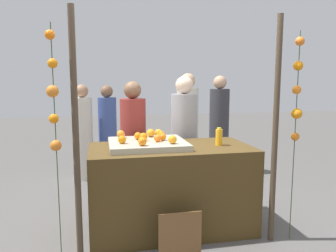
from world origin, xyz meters
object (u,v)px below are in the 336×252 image
(orange_1, at_px, (143,137))
(orange_0, at_px, (161,134))
(stall_counter, at_px, (171,188))
(vendor_left, at_px, (133,149))
(vendor_right, at_px, (184,145))
(juice_bottle, at_px, (219,137))
(chalkboard_sign, at_px, (180,236))

(orange_1, bearing_deg, orange_0, 31.84)
(stall_counter, bearing_deg, orange_1, 166.44)
(vendor_left, relative_size, vendor_right, 0.96)
(juice_bottle, bearing_deg, chalkboard_sign, -134.01)
(stall_counter, relative_size, juice_bottle, 8.85)
(orange_0, distance_m, vendor_right, 0.66)
(chalkboard_sign, height_order, vendor_right, vendor_right)
(juice_bottle, bearing_deg, vendor_right, 105.42)
(vendor_left, bearing_deg, orange_1, -86.06)
(chalkboard_sign, relative_size, vendor_right, 0.27)
(vendor_right, bearing_deg, chalkboard_sign, -105.88)
(orange_0, xyz_separation_m, chalkboard_sign, (0.01, -0.84, -0.79))
(chalkboard_sign, bearing_deg, orange_0, 90.58)
(orange_0, xyz_separation_m, vendor_left, (-0.27, 0.51, -0.26))
(orange_1, relative_size, chalkboard_sign, 0.19)
(juice_bottle, relative_size, chalkboard_sign, 0.43)
(orange_1, relative_size, vendor_left, 0.05)
(stall_counter, bearing_deg, vendor_left, 114.62)
(juice_bottle, bearing_deg, stall_counter, 176.09)
(orange_0, distance_m, orange_1, 0.26)
(juice_bottle, bearing_deg, orange_1, 172.64)
(chalkboard_sign, bearing_deg, stall_counter, 85.06)
(orange_0, bearing_deg, chalkboard_sign, -89.42)
(vendor_left, bearing_deg, vendor_right, -2.09)
(orange_0, relative_size, juice_bottle, 0.41)
(orange_1, relative_size, juice_bottle, 0.45)
(orange_1, height_order, vendor_right, vendor_right)
(orange_0, xyz_separation_m, juice_bottle, (0.59, -0.24, -0.01))
(chalkboard_sign, height_order, vendor_left, vendor_left)
(orange_1, xyz_separation_m, vendor_left, (-0.04, 0.65, -0.27))
(stall_counter, distance_m, chalkboard_sign, 0.68)
(chalkboard_sign, bearing_deg, juice_bottle, 45.99)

